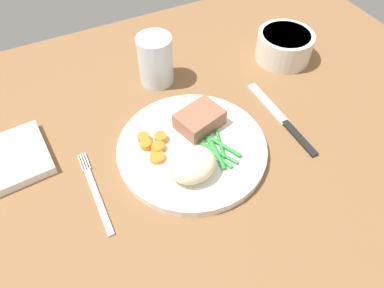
# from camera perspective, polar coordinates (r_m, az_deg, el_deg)

# --- Properties ---
(dining_table) EXTENTS (1.20, 0.90, 0.02)m
(dining_table) POSITION_cam_1_polar(r_m,az_deg,el_deg) (0.62, -0.00, -1.78)
(dining_table) COLOR brown
(dining_table) RESTS_ON ground
(dinner_plate) EXTENTS (0.26, 0.26, 0.02)m
(dinner_plate) POSITION_cam_1_polar(r_m,az_deg,el_deg) (0.61, 0.00, -1.09)
(dinner_plate) COLOR white
(dinner_plate) RESTS_ON dining_table
(meat_portion) EXTENTS (0.09, 0.08, 0.03)m
(meat_portion) POSITION_cam_1_polar(r_m,az_deg,el_deg) (0.62, 1.21, 3.99)
(meat_portion) COLOR #936047
(meat_portion) RESTS_ON dinner_plate
(mashed_potatoes) EXTENTS (0.08, 0.07, 0.04)m
(mashed_potatoes) POSITION_cam_1_polar(r_m,az_deg,el_deg) (0.55, -0.02, -3.35)
(mashed_potatoes) COLOR beige
(mashed_potatoes) RESTS_ON dinner_plate
(carrot_slices) EXTENTS (0.05, 0.07, 0.01)m
(carrot_slices) POSITION_cam_1_polar(r_m,az_deg,el_deg) (0.60, -6.45, 0.01)
(carrot_slices) COLOR orange
(carrot_slices) RESTS_ON dinner_plate
(green_beans) EXTENTS (0.05, 0.09, 0.01)m
(green_beans) POSITION_cam_1_polar(r_m,az_deg,el_deg) (0.59, 4.23, -0.92)
(green_beans) COLOR #2D8C38
(green_beans) RESTS_ON dinner_plate
(fork) EXTENTS (0.01, 0.17, 0.00)m
(fork) POSITION_cam_1_polar(r_m,az_deg,el_deg) (0.59, -15.28, -7.44)
(fork) COLOR silver
(fork) RESTS_ON dining_table
(knife) EXTENTS (0.02, 0.21, 0.01)m
(knife) POSITION_cam_1_polar(r_m,az_deg,el_deg) (0.68, 14.28, 3.89)
(knife) COLOR black
(knife) RESTS_ON dining_table
(water_glass) EXTENTS (0.07, 0.07, 0.10)m
(water_glass) POSITION_cam_1_polar(r_m,az_deg,el_deg) (0.72, -5.84, 12.85)
(water_glass) COLOR silver
(water_glass) RESTS_ON dining_table
(salad_bowl) EXTENTS (0.12, 0.12, 0.06)m
(salad_bowl) POSITION_cam_1_polar(r_m,az_deg,el_deg) (0.81, 14.63, 15.19)
(salad_bowl) COLOR silver
(salad_bowl) RESTS_ON dining_table
(napkin) EXTENTS (0.14, 0.13, 0.02)m
(napkin) POSITION_cam_1_polar(r_m,az_deg,el_deg) (0.67, -27.56, -2.40)
(napkin) COLOR white
(napkin) RESTS_ON dining_table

